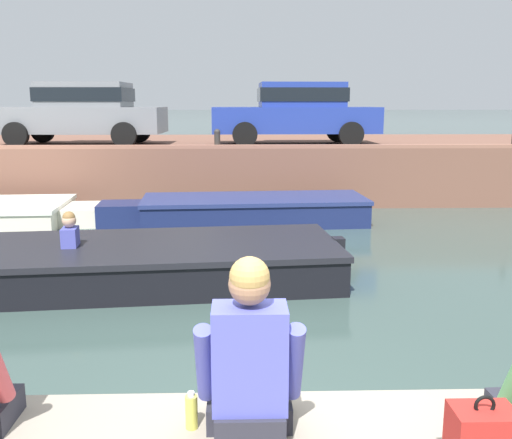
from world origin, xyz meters
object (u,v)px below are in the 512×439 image
object	(u,v)px
car_centre_blue	(297,111)
mooring_bollard_mid	(217,138)
boat_moored_central_navy	(243,210)
person_seated_right	(250,371)
motorboat_passing	(114,264)
car_left_inner_grey	(82,111)
bottle_drink	(192,411)

from	to	relation	value
car_centre_blue	mooring_bollard_mid	xyz separation A→B (m)	(-1.98, -1.13, -0.61)
boat_moored_central_navy	car_centre_blue	world-z (taller)	car_centre_blue
car_centre_blue	person_seated_right	world-z (taller)	car_centre_blue
motorboat_passing	car_left_inner_grey	xyz separation A→B (m)	(-2.20, 6.98, 2.00)
mooring_bollard_mid	person_seated_right	bearing A→B (deg)	-86.97
motorboat_passing	boat_moored_central_navy	bearing A→B (deg)	65.44
mooring_bollard_mid	person_seated_right	distance (m)	10.95
car_centre_blue	mooring_bollard_mid	world-z (taller)	car_centre_blue
car_left_inner_grey	car_centre_blue	size ratio (longest dim) A/B	1.01
boat_moored_central_navy	motorboat_passing	world-z (taller)	motorboat_passing
car_centre_blue	bottle_drink	size ratio (longest dim) A/B	20.50
motorboat_passing	mooring_bollard_mid	size ratio (longest dim) A/B	15.63
car_left_inner_grey	person_seated_right	size ratio (longest dim) A/B	4.37
boat_moored_central_navy	person_seated_right	size ratio (longest dim) A/B	5.76
motorboat_passing	person_seated_right	world-z (taller)	person_seated_right
boat_moored_central_navy	car_left_inner_grey	world-z (taller)	car_left_inner_grey
person_seated_right	bottle_drink	xyz separation A→B (m)	(-0.30, 0.10, -0.28)
car_centre_blue	mooring_bollard_mid	bearing A→B (deg)	-150.32
bottle_drink	person_seated_right	bearing A→B (deg)	-19.21
mooring_bollard_mid	car_centre_blue	bearing A→B (deg)	29.68
motorboat_passing	car_centre_blue	xyz separation A→B (m)	(3.21, 6.98, 2.00)
car_left_inner_grey	car_centre_blue	xyz separation A→B (m)	(5.40, 0.00, -0.00)
boat_moored_central_navy	mooring_bollard_mid	world-z (taller)	mooring_bollard_mid
car_centre_blue	person_seated_right	distance (m)	12.19
motorboat_passing	person_seated_right	distance (m)	5.46
car_left_inner_grey	car_centre_blue	bearing A→B (deg)	0.04
motorboat_passing	person_seated_right	size ratio (longest dim) A/B	7.21
motorboat_passing	bottle_drink	world-z (taller)	motorboat_passing
boat_moored_central_navy	motorboat_passing	xyz separation A→B (m)	(-1.82, -3.99, 0.00)
car_left_inner_grey	bottle_drink	bearing A→B (deg)	-72.79
boat_moored_central_navy	mooring_bollard_mid	size ratio (longest dim) A/B	12.48
car_left_inner_grey	boat_moored_central_navy	bearing A→B (deg)	-36.61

